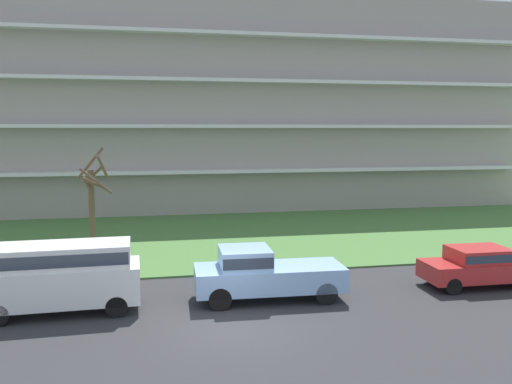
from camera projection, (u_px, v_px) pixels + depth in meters
The scene contains 7 objects.
ground at pixel (231, 328), 16.52m from camera, with size 160.00×160.00×0.00m, color #2D2D30.
grass_lawn_strip at pixel (195, 237), 30.16m from camera, with size 80.00×16.00×0.08m, color #477238.
apartment_building at pixel (181, 107), 42.60m from camera, with size 53.96×12.41×16.05m.
tree_left at pixel (93, 203), 25.25m from camera, with size 1.72×1.75×5.34m.
van_white_near_left at pixel (61, 272), 17.76m from camera, with size 5.26×2.17×2.36m.
pickup_blue_center_left at pixel (263, 273), 19.14m from camera, with size 5.46×2.17×1.95m.
sedan_red_center_right at pixel (478, 265), 20.81m from camera, with size 4.42×1.85×1.57m.
Camera 1 is at (-2.27, -15.76, 6.19)m, focal length 36.97 mm.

